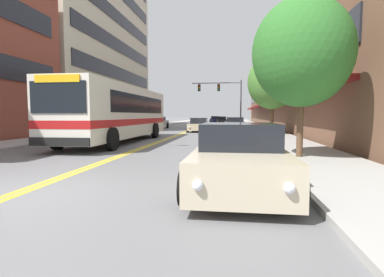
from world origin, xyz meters
The scene contains 17 objects.
ground_plane centered at (0.00, 37.00, 0.00)m, with size 240.00×240.00×0.00m, color slate.
sidewalk_left centered at (-6.95, 37.00, 0.06)m, with size 2.89×106.00×0.12m.
sidewalk_right centered at (6.95, 37.00, 0.06)m, with size 2.89×106.00×0.12m.
centre_line centered at (0.00, 37.00, 0.00)m, with size 0.34×106.00×0.01m.
office_tower_left centered at (-14.63, 28.10, 13.93)m, with size 12.08×22.90×27.85m.
storefront_row_right centered at (12.62, 37.00, 3.88)m, with size 9.10×68.00×7.76m.
city_bus centered at (-2.24, 11.17, 1.73)m, with size 2.81×11.78×3.05m.
car_white_parked_left_near centered at (-4.33, 27.60, 0.64)m, with size 2.11×4.74×1.33m.
car_champagne_parked_right_foreground centered at (4.31, 1.05, 0.62)m, with size 2.05×4.13×1.35m.
car_dark_grey_parked_right_mid centered at (4.37, 23.95, 0.63)m, with size 2.09×4.62×1.32m.
car_beige_moving_lead centered at (1.11, 22.19, 0.58)m, with size 1.97×4.19×1.27m.
car_navy_moving_second centered at (0.83, 53.12, 0.63)m, with size 2.08×4.69×1.31m.
car_charcoal_moving_third centered at (2.28, 46.45, 0.59)m, with size 1.97×4.69×1.28m.
traffic_signal_mast centered at (2.89, 35.08, 4.39)m, with size 6.61×0.38×6.12m.
street_tree_right_near centered at (6.41, 5.35, 3.58)m, with size 3.27×3.27×5.26m.
street_tree_right_mid centered at (7.05, 17.87, 3.96)m, with size 3.65×3.65×5.85m.
fire_hydrant centered at (5.95, 8.93, 0.56)m, with size 0.29×0.21×0.88m.
Camera 1 is at (4.16, -5.12, 1.53)m, focal length 28.00 mm.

